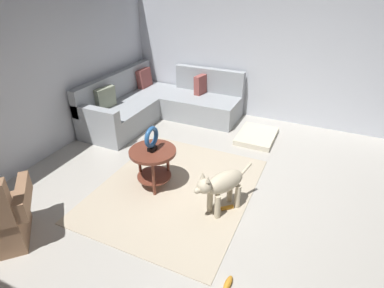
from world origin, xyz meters
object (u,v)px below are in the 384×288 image
(side_table, at_px, (153,159))
(dog_toy_bone, at_px, (228,283))
(dog_bed_mat, at_px, (257,136))
(dog_toy_rope, at_px, (227,208))
(torus_sculpture, at_px, (152,138))
(dog, at_px, (222,185))
(sectional_couch, at_px, (158,105))

(side_table, distance_m, dog_toy_bone, 1.77)
(dog_bed_mat, xyz_separation_m, dog_toy_bone, (-2.91, -0.47, -0.01))
(side_table, height_order, dog_toy_bone, side_table)
(side_table, relative_size, dog_toy_rope, 3.87)
(torus_sculpture, bearing_deg, side_table, 85.24)
(dog_toy_rope, bearing_deg, dog, 128.02)
(torus_sculpture, relative_size, dog_toy_rope, 2.10)
(torus_sculpture, distance_m, dog_toy_bone, 1.86)
(dog_bed_mat, bearing_deg, side_table, 153.92)
(dog_bed_mat, bearing_deg, dog_toy_bone, -170.83)
(dog_bed_mat, relative_size, dog_toy_bone, 4.44)
(sectional_couch, height_order, torus_sculpture, sectional_couch)
(dog_bed_mat, height_order, dog, dog)
(side_table, bearing_deg, torus_sculpture, -94.76)
(dog_bed_mat, bearing_deg, torus_sculpture, 153.92)
(side_table, relative_size, torus_sculpture, 1.84)
(side_table, distance_m, dog_toy_rope, 1.11)
(torus_sculpture, xyz_separation_m, dog, (-0.11, -0.98, -0.33))
(torus_sculpture, height_order, dog_toy_rope, torus_sculpture)
(side_table, height_order, dog, dog)
(torus_sculpture, xyz_separation_m, dog_bed_mat, (1.87, -0.91, -0.67))
(side_table, height_order, dog_bed_mat, side_table)
(sectional_couch, bearing_deg, side_table, -151.49)
(sectional_couch, xyz_separation_m, dog_toy_bone, (-2.92, -2.40, -0.26))
(torus_sculpture, bearing_deg, dog_bed_mat, -26.08)
(side_table, bearing_deg, sectional_couch, 28.51)
(sectional_couch, distance_m, dog, 2.82)
(dog_toy_bone, bearing_deg, torus_sculpture, 53.08)
(dog_toy_rope, distance_m, dog_toy_bone, 1.04)
(dog, height_order, dog_toy_rope, dog)
(sectional_couch, xyz_separation_m, side_table, (-1.88, -1.02, 0.12))
(dog_bed_mat, relative_size, dog, 1.05)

